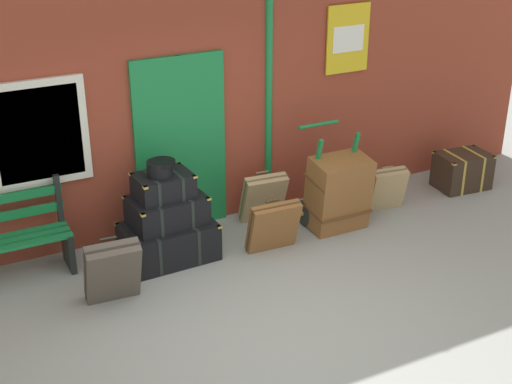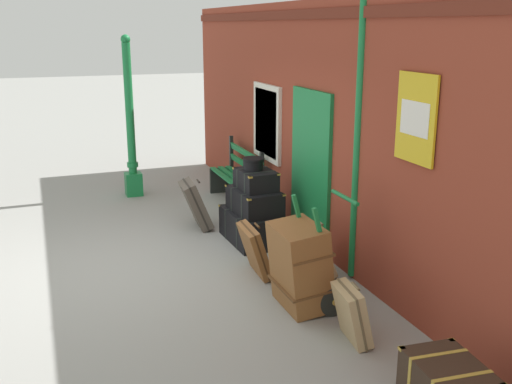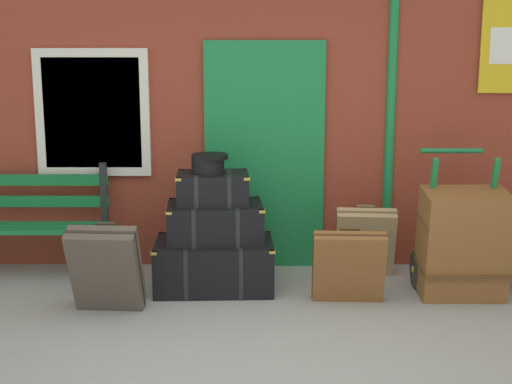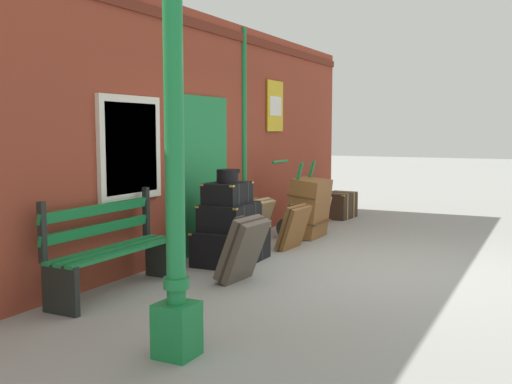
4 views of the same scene
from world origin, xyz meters
name	(u,v)px [view 2 (image 2 of 4)]	position (x,y,z in m)	size (l,w,h in m)	color
ground_plane	(128,268)	(0.00, 0.00, 0.00)	(60.00, 60.00, 0.00)	gray
brick_facade	(321,127)	(-0.01, 2.60, 1.60)	(10.40, 0.35, 3.20)	brown
lamp_post	(131,137)	(-3.27, 0.61, 1.03)	(0.28, 0.28, 2.74)	#197A3D
platform_bench	(238,178)	(-2.16, 2.16, 0.44)	(1.60, 0.43, 1.01)	#197A3D
steamer_trunk_base	(253,226)	(-0.37, 1.77, 0.21)	(1.03, 0.69, 0.43)	black
steamer_trunk_middle	(255,201)	(-0.36, 1.80, 0.58)	(0.85, 0.61, 0.33)	black
steamer_trunk_top	(256,180)	(-0.38, 1.83, 0.87)	(0.63, 0.48, 0.27)	black
round_hatbox	(253,163)	(-0.41, 1.80, 1.10)	(0.31, 0.29, 0.17)	black
porters_trolley	(315,280)	(1.69, 1.73, 0.27)	(0.71, 0.68, 1.18)	black
large_brown_trunk	(300,266)	(1.69, 1.55, 0.46)	(0.70, 0.53, 0.92)	brown
suitcase_tan	(255,250)	(0.74, 1.40, 0.31)	(0.60, 0.33, 0.63)	brown
suitcase_oxblood	(352,314)	(2.52, 1.71, 0.28)	(0.50, 0.33, 0.57)	tan
suitcase_slate	(316,248)	(0.97, 2.10, 0.32)	(0.55, 0.41, 0.66)	tan
suitcase_olive	(196,204)	(-1.17, 1.18, 0.36)	(0.56, 0.47, 0.72)	#51473D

